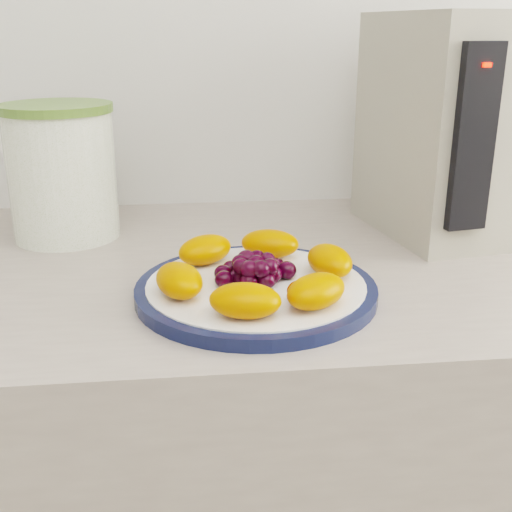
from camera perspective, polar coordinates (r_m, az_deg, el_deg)
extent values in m
cylinder|color=#11193D|center=(0.74, 0.00, -3.09)|extent=(0.28, 0.28, 0.01)
cylinder|color=white|center=(0.74, 0.00, -3.02)|extent=(0.25, 0.25, 0.02)
cylinder|color=#56701B|center=(0.98, -16.83, 6.81)|extent=(0.19, 0.19, 0.18)
cylinder|color=#5B7D33|center=(0.96, -17.41, 12.46)|extent=(0.20, 0.20, 0.01)
cube|color=#A49D8C|center=(1.00, 16.68, 10.97)|extent=(0.22, 0.28, 0.32)
cube|color=black|center=(0.86, 18.75, 9.82)|extent=(0.06, 0.03, 0.23)
cube|color=#FF0C05|center=(0.84, 19.83, 15.69)|extent=(0.01, 0.01, 0.01)
ellipsoid|color=#D05A00|center=(0.76, 6.57, -0.41)|extent=(0.06, 0.08, 0.04)
ellipsoid|color=#D05A00|center=(0.82, 1.25, 1.11)|extent=(0.09, 0.07, 0.04)
ellipsoid|color=#D05A00|center=(0.80, -4.55, 0.57)|extent=(0.09, 0.08, 0.04)
ellipsoid|color=#D05A00|center=(0.70, -6.84, -2.16)|extent=(0.07, 0.08, 0.04)
ellipsoid|color=#D05A00|center=(0.65, -0.97, -3.98)|extent=(0.08, 0.06, 0.04)
ellipsoid|color=#D05A00|center=(0.67, 5.36, -3.12)|extent=(0.09, 0.08, 0.04)
ellipsoid|color=black|center=(0.74, 0.00, -1.73)|extent=(0.02, 0.02, 0.02)
ellipsoid|color=black|center=(0.74, 1.53, -1.63)|extent=(0.02, 0.02, 0.02)
ellipsoid|color=black|center=(0.75, 0.61, -1.26)|extent=(0.02, 0.02, 0.02)
ellipsoid|color=black|center=(0.75, -0.90, -1.31)|extent=(0.02, 0.02, 0.02)
ellipsoid|color=black|center=(0.73, -1.54, -1.79)|extent=(0.02, 0.02, 0.02)
ellipsoid|color=black|center=(0.72, -0.63, -2.24)|extent=(0.02, 0.02, 0.02)
ellipsoid|color=black|center=(0.72, 0.93, -2.17)|extent=(0.02, 0.02, 0.02)
ellipsoid|color=black|center=(0.75, 2.75, -1.26)|extent=(0.02, 0.02, 0.02)
ellipsoid|color=black|center=(0.76, 1.81, -0.88)|extent=(0.02, 0.02, 0.02)
ellipsoid|color=black|center=(0.77, 0.43, -0.74)|extent=(0.02, 0.02, 0.02)
ellipsoid|color=black|center=(0.77, -1.04, -0.78)|extent=(0.02, 0.02, 0.02)
ellipsoid|color=black|center=(0.76, -2.27, -1.09)|extent=(0.02, 0.02, 0.02)
ellipsoid|color=black|center=(0.74, -2.95, -1.54)|extent=(0.02, 0.02, 0.02)
ellipsoid|color=black|center=(0.72, -2.85, -2.09)|extent=(0.02, 0.02, 0.02)
ellipsoid|color=black|center=(0.73, 0.00, -0.67)|extent=(0.02, 0.02, 0.02)
ellipsoid|color=black|center=(0.74, 1.00, -0.33)|extent=(0.02, 0.02, 0.02)
ellipsoid|color=black|center=(0.75, 0.09, -0.18)|extent=(0.02, 0.02, 0.02)
ellipsoid|color=black|center=(0.74, -0.86, -0.25)|extent=(0.02, 0.02, 0.02)
ellipsoid|color=black|center=(0.73, -1.42, -0.57)|extent=(0.02, 0.02, 0.02)
ellipsoid|color=black|center=(0.72, -1.33, -0.92)|extent=(0.02, 0.02, 0.02)
ellipsoid|color=black|center=(0.71, -0.60, -1.15)|extent=(0.02, 0.02, 0.02)
ellipsoid|color=black|center=(0.71, 0.42, -1.17)|extent=(0.02, 0.02, 0.02)
ellipsoid|color=black|center=(0.72, 1.24, -0.97)|extent=(0.02, 0.02, 0.02)
ellipsoid|color=#E43E00|center=(0.69, 3.97, -3.10)|extent=(0.03, 0.03, 0.02)
ellipsoid|color=#E43E00|center=(0.70, 6.13, -2.79)|extent=(0.03, 0.03, 0.02)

